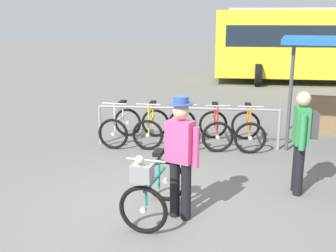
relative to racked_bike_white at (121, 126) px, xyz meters
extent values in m
plane|color=slate|center=(1.43, -3.15, -0.37)|extent=(80.00, 80.00, 0.00)
cylinder|color=#99999E|center=(-0.41, -0.21, 0.06)|extent=(0.06, 0.06, 0.85)
cylinder|color=#99999E|center=(3.43, 0.08, 0.06)|extent=(0.06, 0.06, 0.85)
cylinder|color=#99999E|center=(1.51, -0.06, 0.48)|extent=(3.84, 0.34, 0.05)
torus|color=black|center=(0.01, 0.51, -0.04)|extent=(0.66, 0.09, 0.66)
cylinder|color=#B7B7BC|center=(0.01, 0.51, -0.04)|extent=(0.08, 0.06, 0.08)
torus|color=black|center=(-0.01, -0.51, -0.04)|extent=(0.66, 0.09, 0.66)
cylinder|color=#B7B7BC|center=(-0.01, -0.51, -0.04)|extent=(0.08, 0.06, 0.08)
cube|color=silver|center=(0.00, 0.00, 0.19)|extent=(0.06, 0.92, 0.04)
cube|color=silver|center=(0.00, -0.05, 0.41)|extent=(0.05, 0.61, 0.04)
cylinder|color=silver|center=(0.01, 0.18, 0.24)|extent=(0.03, 0.03, 0.55)
cube|color=black|center=(0.01, 0.18, 0.51)|extent=(0.13, 0.24, 0.06)
cylinder|color=silver|center=(-0.01, -0.39, 0.28)|extent=(0.03, 0.03, 0.63)
cylinder|color=#B7B7BC|center=(-0.01, -0.39, 0.59)|extent=(0.52, 0.04, 0.03)
torus|color=black|center=(0.67, 0.56, -0.04)|extent=(0.66, 0.11, 0.66)
cylinder|color=#B7B7BC|center=(0.67, 0.56, -0.04)|extent=(0.08, 0.07, 0.08)
torus|color=black|center=(0.73, -0.45, -0.04)|extent=(0.66, 0.11, 0.66)
cylinder|color=#B7B7BC|center=(0.73, -0.45, -0.04)|extent=(0.08, 0.07, 0.08)
cube|color=yellow|center=(0.70, 0.05, 0.19)|extent=(0.09, 0.92, 0.04)
cube|color=yellow|center=(0.70, 0.00, 0.41)|extent=(0.07, 0.61, 0.04)
cylinder|color=yellow|center=(0.69, 0.24, 0.24)|extent=(0.03, 0.03, 0.55)
cube|color=black|center=(0.69, 0.24, 0.51)|extent=(0.13, 0.25, 0.06)
cylinder|color=yellow|center=(0.72, -0.33, 0.28)|extent=(0.03, 0.03, 0.63)
cylinder|color=#B7B7BC|center=(0.72, -0.33, 0.59)|extent=(0.52, 0.06, 0.03)
torus|color=black|center=(1.29, 0.61, -0.04)|extent=(0.66, 0.22, 0.66)
cylinder|color=#B7B7BC|center=(1.29, 0.61, -0.04)|extent=(0.09, 0.08, 0.08)
torus|color=black|center=(1.50, -0.39, -0.04)|extent=(0.66, 0.22, 0.66)
cylinder|color=#B7B7BC|center=(1.50, -0.39, -0.04)|extent=(0.09, 0.08, 0.08)
cube|color=teal|center=(1.40, 0.11, 0.19)|extent=(0.22, 0.91, 0.04)
cube|color=teal|center=(1.41, 0.06, 0.41)|extent=(0.16, 0.61, 0.04)
cylinder|color=teal|center=(1.36, 0.29, 0.24)|extent=(0.03, 0.03, 0.55)
cube|color=black|center=(1.36, 0.29, 0.51)|extent=(0.17, 0.26, 0.06)
cylinder|color=teal|center=(1.48, -0.27, 0.28)|extent=(0.03, 0.03, 0.63)
cylinder|color=#B7B7BC|center=(1.48, -0.27, 0.59)|extent=(0.51, 0.13, 0.03)
torus|color=black|center=(2.01, 0.66, -0.04)|extent=(0.66, 0.19, 0.66)
cylinder|color=#B7B7BC|center=(2.01, 0.66, -0.04)|extent=(0.09, 0.08, 0.08)
torus|color=black|center=(2.18, -0.34, -0.04)|extent=(0.66, 0.19, 0.66)
cylinder|color=#B7B7BC|center=(2.18, -0.34, -0.04)|extent=(0.09, 0.08, 0.08)
cube|color=red|center=(2.09, 0.16, 0.19)|extent=(0.19, 0.91, 0.04)
cube|color=red|center=(2.10, 0.11, 0.41)|extent=(0.14, 0.61, 0.04)
cylinder|color=red|center=(2.06, 0.34, 0.24)|extent=(0.03, 0.03, 0.55)
cube|color=black|center=(2.06, 0.34, 0.51)|extent=(0.16, 0.26, 0.06)
cylinder|color=red|center=(2.16, -0.22, 0.28)|extent=(0.03, 0.03, 0.63)
cylinder|color=#B7B7BC|center=(2.16, -0.22, 0.59)|extent=(0.52, 0.11, 0.03)
torus|color=black|center=(2.74, 0.72, -0.04)|extent=(0.66, 0.14, 0.66)
cylinder|color=#B7B7BC|center=(2.74, 0.72, -0.04)|extent=(0.09, 0.07, 0.08)
torus|color=black|center=(2.84, -0.29, -0.04)|extent=(0.66, 0.14, 0.66)
cylinder|color=#B7B7BC|center=(2.84, -0.29, -0.04)|extent=(0.09, 0.07, 0.08)
cube|color=orange|center=(2.79, 0.21, 0.19)|extent=(0.12, 0.92, 0.04)
cube|color=orange|center=(2.80, 0.16, 0.41)|extent=(0.09, 0.61, 0.04)
cylinder|color=orange|center=(2.78, 0.40, 0.24)|extent=(0.03, 0.03, 0.55)
cube|color=black|center=(2.78, 0.40, 0.51)|extent=(0.14, 0.25, 0.06)
cylinder|color=orange|center=(2.83, -0.17, 0.28)|extent=(0.03, 0.03, 0.63)
cylinder|color=#B7B7BC|center=(2.83, -0.17, 0.59)|extent=(0.52, 0.08, 0.03)
torus|color=black|center=(1.56, -2.85, -0.04)|extent=(0.66, 0.12, 0.66)
cylinder|color=#B7B7BC|center=(1.56, -2.85, -0.04)|extent=(0.09, 0.07, 0.08)
torus|color=black|center=(1.46, -3.86, -0.04)|extent=(0.66, 0.12, 0.66)
cylinder|color=#B7B7BC|center=(1.46, -3.86, -0.04)|extent=(0.09, 0.07, 0.08)
cube|color=teal|center=(1.51, -3.35, 0.19)|extent=(0.12, 0.92, 0.04)
cube|color=teal|center=(1.51, -3.40, 0.41)|extent=(0.09, 0.61, 0.04)
cylinder|color=teal|center=(1.53, -3.17, 0.24)|extent=(0.03, 0.03, 0.55)
cube|color=black|center=(1.53, -3.17, 0.51)|extent=(0.14, 0.25, 0.06)
cylinder|color=teal|center=(1.47, -3.74, 0.28)|extent=(0.03, 0.03, 0.63)
cylinder|color=#B7B7BC|center=(1.47, -3.74, 0.59)|extent=(0.52, 0.08, 0.03)
cube|color=gray|center=(1.46, -3.88, 0.47)|extent=(0.28, 0.22, 0.22)
ellipsoid|color=beige|center=(1.46, -3.88, 0.57)|extent=(0.19, 0.18, 0.16)
sphere|color=beige|center=(1.45, -3.96, 0.67)|extent=(0.11, 0.11, 0.11)
cylinder|color=black|center=(1.78, -3.30, 0.04)|extent=(0.14, 0.14, 0.82)
cylinder|color=black|center=(1.95, -3.37, 0.04)|extent=(0.14, 0.14, 0.82)
cube|color=#E54C8C|center=(1.86, -3.34, 0.74)|extent=(0.39, 0.31, 0.58)
cylinder|color=#E54C8C|center=(1.67, -3.24, 0.69)|extent=(0.09, 0.09, 0.55)
cylinder|color=#E54C8C|center=(2.08, -3.40, 0.69)|extent=(0.09, 0.09, 0.55)
sphere|color=beige|center=(1.86, -3.34, 1.16)|extent=(0.22, 0.22, 0.22)
cylinder|color=#334C8C|center=(1.86, -3.34, 1.26)|extent=(0.32, 0.32, 0.02)
cylinder|color=#334C8C|center=(1.86, -3.34, 1.31)|extent=(0.20, 0.20, 0.09)
cylinder|color=black|center=(3.57, -2.26, 0.04)|extent=(0.14, 0.14, 0.82)
cylinder|color=black|center=(3.56, -2.08, 0.04)|extent=(0.14, 0.14, 0.82)
cube|color=#338C4C|center=(3.56, -2.17, 0.74)|extent=(0.22, 0.35, 0.58)
cylinder|color=#338C4C|center=(3.56, -2.39, 0.69)|extent=(0.09, 0.09, 0.55)
cylinder|color=#338C4C|center=(3.53, -1.95, 0.69)|extent=(0.09, 0.09, 0.55)
sphere|color=beige|center=(3.56, -2.17, 1.16)|extent=(0.22, 0.22, 0.22)
cube|color=#3F3F44|center=(3.72, -2.15, 0.76)|extent=(0.16, 0.27, 0.40)
cube|color=yellow|center=(6.39, 9.95, 1.28)|extent=(10.12, 3.03, 2.70)
cylinder|color=black|center=(3.21, 8.53, 0.08)|extent=(0.30, 0.91, 0.90)
cylinder|color=black|center=(3.08, 11.02, 0.08)|extent=(0.30, 0.91, 0.90)
cylinder|color=#4C4C51|center=(3.81, 1.84, 0.73)|extent=(0.07, 0.07, 2.20)
cylinder|color=#4C4C51|center=(3.60, 0.06, 0.73)|extent=(0.07, 0.07, 2.20)
camera|label=1|loc=(2.66, -8.57, 2.35)|focal=44.19mm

